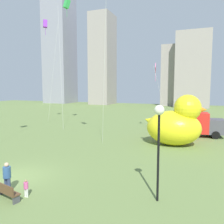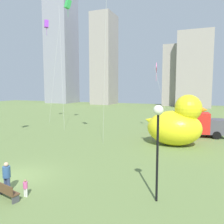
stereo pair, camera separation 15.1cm
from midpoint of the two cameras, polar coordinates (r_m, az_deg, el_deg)
The scene contains 11 objects.
ground_plane at distance 16.64m, azimuth -22.68°, elevation -14.82°, with size 140.00×140.00×0.00m, color olive.
park_bench at distance 13.73m, azimuth -25.27°, elevation -17.35°, with size 1.79×0.82×0.90m.
person_adult at distance 14.42m, azimuth -24.96°, elevation -14.23°, with size 0.42×0.42×1.70m.
person_child at distance 13.61m, azimuth -20.93°, elevation -17.15°, with size 0.23×0.23×0.96m.
giant_inflatable_duck at distance 23.86m, azimuth 15.43°, elevation -2.85°, with size 6.20×3.98×5.14m.
lamppost at distance 11.63m, azimuth 11.25°, elevation -3.45°, with size 0.51×0.51×4.96m.
box_truck at distance 29.12m, azimuth 19.54°, elevation -2.85°, with size 6.67×3.03×2.85m.
city_skyline at distance 78.39m, azimuth 4.93°, elevation 12.77°, with size 81.89×15.04×41.68m.
kite_purple at distance 38.96m, azimuth -16.39°, elevation 20.15°, with size 2.67×1.98×16.14m.
kite_pink at distance 30.32m, azimuth 10.75°, elevation 10.19°, with size 2.15×2.66×8.97m.
kite_green at distance 35.22m, azimuth -11.37°, elevation 24.63°, with size 1.99×1.97×17.86m.
Camera 1 is at (10.96, -11.04, 5.81)m, focal length 36.71 mm.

